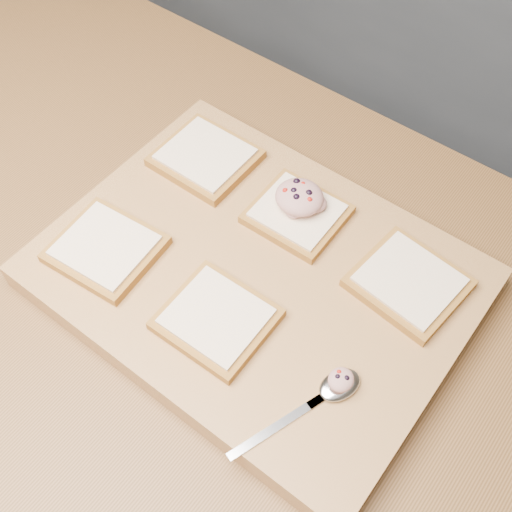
# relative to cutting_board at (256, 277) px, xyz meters

# --- Properties ---
(ground) EXTENTS (4.00, 4.00, 0.00)m
(ground) POSITION_rel_cutting_board_xyz_m (-0.00, -0.04, -0.92)
(ground) COLOR #515459
(ground) RESTS_ON ground
(island_counter) EXTENTS (2.00, 0.80, 0.90)m
(island_counter) POSITION_rel_cutting_board_xyz_m (-0.00, -0.04, -0.47)
(island_counter) COLOR slate
(island_counter) RESTS_ON ground
(cutting_board) EXTENTS (0.49, 0.38, 0.04)m
(cutting_board) POSITION_rel_cutting_board_xyz_m (0.00, 0.00, 0.00)
(cutting_board) COLOR #AE844A
(cutting_board) RESTS_ON island_counter
(bread_far_left) EXTENTS (0.12, 0.11, 0.02)m
(bread_far_left) POSITION_rel_cutting_board_xyz_m (-0.16, 0.10, 0.03)
(bread_far_left) COLOR #A16929
(bread_far_left) RESTS_ON cutting_board
(bread_far_center) EXTENTS (0.11, 0.10, 0.02)m
(bread_far_center) POSITION_rel_cutting_board_xyz_m (-0.01, 0.09, 0.03)
(bread_far_center) COLOR #A16929
(bread_far_center) RESTS_ON cutting_board
(bread_far_right) EXTENTS (0.13, 0.12, 0.02)m
(bread_far_right) POSITION_rel_cutting_board_xyz_m (0.16, 0.09, 0.03)
(bread_far_right) COLOR #A16929
(bread_far_right) RESTS_ON cutting_board
(bread_near_left) EXTENTS (0.13, 0.12, 0.02)m
(bread_near_left) POSITION_rel_cutting_board_xyz_m (-0.16, -0.09, 0.03)
(bread_near_left) COLOR #A16929
(bread_near_left) RESTS_ON cutting_board
(bread_near_center) EXTENTS (0.12, 0.11, 0.02)m
(bread_near_center) POSITION_rel_cutting_board_xyz_m (0.01, -0.09, 0.03)
(bread_near_center) COLOR #A16929
(bread_near_center) RESTS_ON cutting_board
(tuna_salad_dollop) EXTENTS (0.06, 0.06, 0.03)m
(tuna_salad_dollop) POSITION_rel_cutting_board_xyz_m (-0.01, 0.10, 0.05)
(tuna_salad_dollop) COLOR tan
(tuna_salad_dollop) RESTS_ON bread_far_center
(spoon) EXTENTS (0.07, 0.16, 0.01)m
(spoon) POSITION_rel_cutting_board_xyz_m (0.16, -0.08, 0.02)
(spoon) COLOR silver
(spoon) RESTS_ON cutting_board
(spoon_salad) EXTENTS (0.03, 0.03, 0.02)m
(spoon_salad) POSITION_rel_cutting_board_xyz_m (0.16, -0.07, 0.04)
(spoon_salad) COLOR tan
(spoon_salad) RESTS_ON spoon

